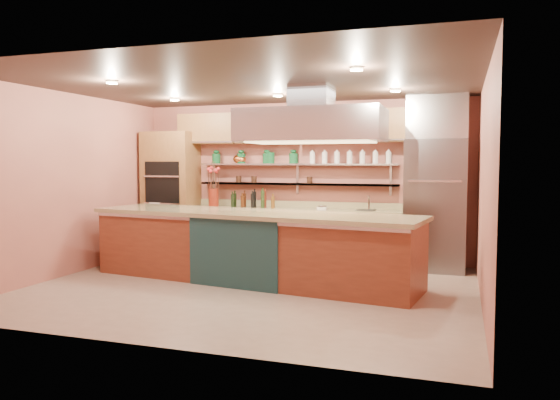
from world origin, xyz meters
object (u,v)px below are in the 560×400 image
(flower_vase, at_px, (214,197))
(kitchen_scale, at_px, (322,207))
(refrigerator, at_px, (435,205))
(island, at_px, (251,247))
(green_canister, at_px, (270,158))
(copper_kettle, at_px, (238,159))

(flower_vase, distance_m, kitchen_scale, 2.05)
(refrigerator, xyz_separation_m, kitchen_scale, (-1.87, 0.01, -0.08))
(island, relative_size, flower_vase, 14.86)
(refrigerator, bearing_deg, flower_vase, 179.85)
(flower_vase, relative_size, green_canister, 1.66)
(kitchen_scale, bearing_deg, refrigerator, 8.39)
(island, distance_m, kitchen_scale, 1.87)
(flower_vase, distance_m, copper_kettle, 0.84)
(kitchen_scale, relative_size, green_canister, 0.79)
(flower_vase, relative_size, copper_kettle, 1.63)
(refrigerator, relative_size, green_canister, 10.63)
(refrigerator, distance_m, flower_vase, 3.91)
(refrigerator, height_order, flower_vase, refrigerator)
(refrigerator, height_order, copper_kettle, refrigerator)
(flower_vase, height_order, green_canister, green_canister)
(island, bearing_deg, kitchen_scale, 77.36)
(refrigerator, xyz_separation_m, flower_vase, (-3.91, 0.01, 0.04))
(flower_vase, height_order, kitchen_scale, flower_vase)
(refrigerator, distance_m, copper_kettle, 3.59)
(green_canister, bearing_deg, flower_vase, -167.82)
(refrigerator, xyz_separation_m, copper_kettle, (-3.50, 0.23, 0.75))
(kitchen_scale, height_order, copper_kettle, copper_kettle)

